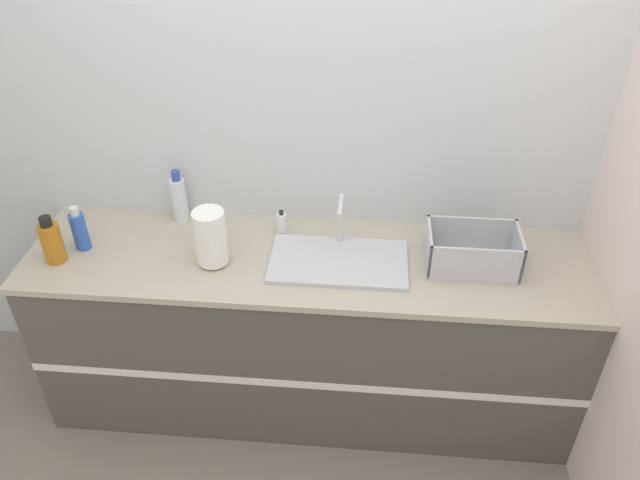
{
  "coord_description": "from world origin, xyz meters",
  "views": [
    {
      "loc": [
        0.24,
        -1.83,
        2.54
      ],
      "look_at": [
        0.05,
        0.28,
        1.01
      ],
      "focal_mm": 35.0,
      "sensor_mm": 36.0,
      "label": 1
    }
  ],
  "objects": [
    {
      "name": "bottle_blue",
      "position": [
        -1.0,
        0.3,
        0.99
      ],
      "size": [
        0.07,
        0.07,
        0.21
      ],
      "color": "#2D56B7",
      "rests_on": "counter_cabinet"
    },
    {
      "name": "soap_dispenser",
      "position": [
        -0.14,
        0.48,
        0.95
      ],
      "size": [
        0.04,
        0.04,
        0.12
      ],
      "color": "silver",
      "rests_on": "counter_cabinet"
    },
    {
      "name": "bottle_amber",
      "position": [
        -1.08,
        0.2,
        0.99
      ],
      "size": [
        0.09,
        0.09,
        0.22
      ],
      "color": "#B26B19",
      "rests_on": "counter_cabinet"
    },
    {
      "name": "wall_back",
      "position": [
        0.0,
        0.65,
        1.3
      ],
      "size": [
        4.85,
        0.06,
        2.6
      ],
      "color": "silver",
      "rests_on": "ground_plane"
    },
    {
      "name": "wall_right",
      "position": [
        1.25,
        0.31,
        1.3
      ],
      "size": [
        0.06,
        2.62,
        2.6
      ],
      "color": "silver",
      "rests_on": "ground_plane"
    },
    {
      "name": "sink",
      "position": [
        0.13,
        0.29,
        0.91
      ],
      "size": [
        0.59,
        0.34,
        0.26
      ],
      "color": "silver",
      "rests_on": "counter_cabinet"
    },
    {
      "name": "bottle_clear",
      "position": [
        -0.63,
        0.56,
        1.01
      ],
      "size": [
        0.07,
        0.07,
        0.26
      ],
      "color": "silver",
      "rests_on": "counter_cabinet"
    },
    {
      "name": "ground_plane",
      "position": [
        0.0,
        0.0,
        0.0
      ],
      "size": [
        12.0,
        12.0,
        0.0
      ],
      "primitive_type": "plane",
      "color": "slate"
    },
    {
      "name": "dish_rack",
      "position": [
        0.69,
        0.31,
        0.96
      ],
      "size": [
        0.38,
        0.24,
        0.17
      ],
      "color": "#B7BABF",
      "rests_on": "counter_cabinet"
    },
    {
      "name": "paper_towel_roll",
      "position": [
        -0.4,
        0.24,
        1.02
      ],
      "size": [
        0.13,
        0.13,
        0.26
      ],
      "color": "#4C4C51",
      "rests_on": "counter_cabinet"
    },
    {
      "name": "counter_cabinet",
      "position": [
        0.0,
        0.31,
        0.45
      ],
      "size": [
        2.47,
        0.65,
        0.89
      ],
      "color": "#514C47",
      "rests_on": "ground_plane"
    }
  ]
}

